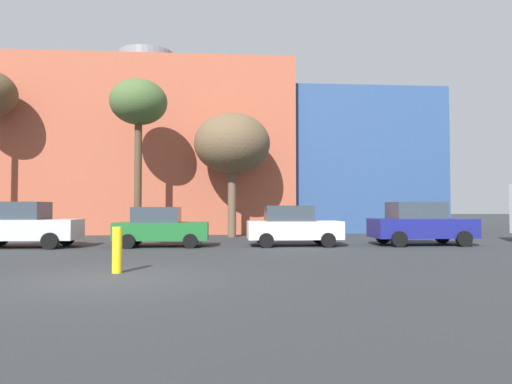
% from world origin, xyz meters
% --- Properties ---
extents(ground_plane, '(200.00, 200.00, 0.00)m').
position_xyz_m(ground_plane, '(0.00, 0.00, 0.00)').
color(ground_plane, '#2D3033').
extents(building_backdrop, '(39.89, 12.40, 12.85)m').
position_xyz_m(building_backdrop, '(-3.16, 22.67, 5.14)').
color(building_backdrop, '#B2563D').
rests_on(building_backdrop, ground_plane).
extents(parked_car_1, '(4.26, 2.09, 1.85)m').
position_xyz_m(parked_car_1, '(-5.63, 8.45, 0.92)').
color(parked_car_1, silver).
rests_on(parked_car_1, ground_plane).
extents(parked_car_2, '(3.78, 1.86, 1.64)m').
position_xyz_m(parked_car_2, '(-0.11, 8.45, 0.81)').
color(parked_car_2, '#1E662D').
rests_on(parked_car_2, ground_plane).
extents(parked_car_3, '(3.92, 1.92, 1.70)m').
position_xyz_m(parked_car_3, '(5.39, 8.45, 0.84)').
color(parked_car_3, white).
rests_on(parked_car_3, ground_plane).
extents(parked_car_4, '(4.27, 2.09, 1.85)m').
position_xyz_m(parked_car_4, '(10.93, 8.45, 0.92)').
color(parked_car_4, navy).
rests_on(parked_car_4, ground_plane).
extents(bare_tree_0, '(2.99, 2.99, 8.37)m').
position_xyz_m(bare_tree_0, '(-1.99, 13.51, 7.00)').
color(bare_tree_0, brown).
rests_on(bare_tree_0, ground_plane).
extents(bare_tree_2, '(4.21, 4.21, 6.85)m').
position_xyz_m(bare_tree_2, '(2.95, 14.51, 5.12)').
color(bare_tree_2, brown).
rests_on(bare_tree_2, ground_plane).
extents(bollard_yellow_0, '(0.24, 0.24, 1.13)m').
position_xyz_m(bollard_yellow_0, '(-0.14, 0.93, 0.57)').
color(bollard_yellow_0, yellow).
rests_on(bollard_yellow_0, ground_plane).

